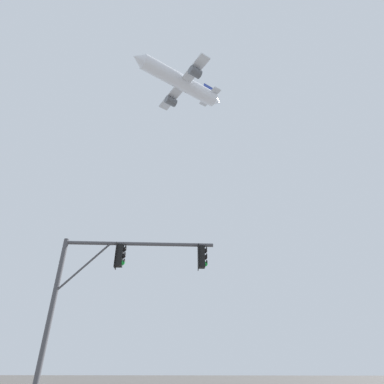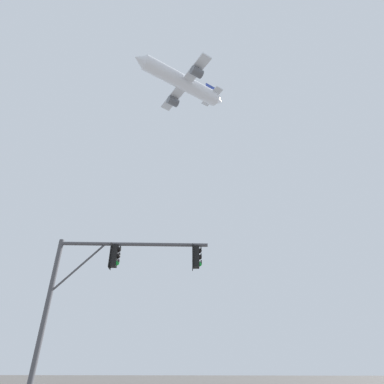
% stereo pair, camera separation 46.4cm
% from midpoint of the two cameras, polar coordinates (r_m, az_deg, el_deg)
% --- Properties ---
extents(signal_pole_near, '(6.21, 0.99, 6.07)m').
position_cam_midpoint_polar(signal_pole_near, '(13.11, -14.09, -14.78)').
color(signal_pole_near, '#4C4C51').
rests_on(signal_pole_near, ground).
extents(airplane, '(18.58, 15.61, 5.90)m').
position_cam_midpoint_polar(airplane, '(68.91, -1.63, 19.65)').
color(airplane, white).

